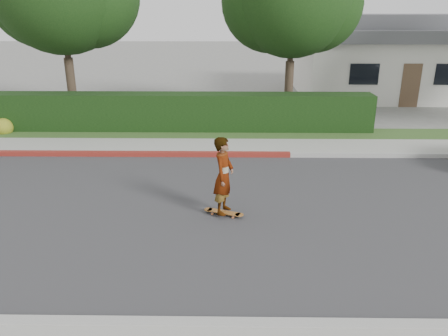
{
  "coord_description": "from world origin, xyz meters",
  "views": [
    {
      "loc": [
        -0.96,
        -9.43,
        4.51
      ],
      "look_at": [
        -1.1,
        0.25,
        1.0
      ],
      "focal_mm": 35.0,
      "sensor_mm": 36.0,
      "label": 1
    }
  ],
  "objects": [
    {
      "name": "ground",
      "position": [
        0.0,
        0.0,
        0.0
      ],
      "size": [
        120.0,
        120.0,
        0.0
      ],
      "primitive_type": "plane",
      "color": "slate",
      "rests_on": "ground"
    },
    {
      "name": "curb_near",
      "position": [
        0.0,
        -4.1,
        0.07
      ],
      "size": [
        60.0,
        0.2,
        0.15
      ],
      "primitive_type": "cube",
      "color": "#9E9E99",
      "rests_on": "ground"
    },
    {
      "name": "sidewalk_far",
      "position": [
        0.0,
        5.0,
        0.06
      ],
      "size": [
        60.0,
        1.6,
        0.12
      ],
      "primitive_type": "cube",
      "color": "gray",
      "rests_on": "ground"
    },
    {
      "name": "road",
      "position": [
        0.0,
        0.0,
        0.01
      ],
      "size": [
        60.0,
        8.0,
        0.01
      ],
      "primitive_type": "cube",
      "color": "#2D2D30",
      "rests_on": "ground"
    },
    {
      "name": "house",
      "position": [
        8.0,
        16.0,
        2.1
      ],
      "size": [
        10.6,
        8.6,
        4.3
      ],
      "color": "beige",
      "rests_on": "ground"
    },
    {
      "name": "hedge",
      "position": [
        -3.0,
        7.2,
        0.75
      ],
      "size": [
        15.0,
        1.0,
        1.5
      ],
      "primitive_type": "cube",
      "color": "black",
      "rests_on": "ground"
    },
    {
      "name": "planting_strip",
      "position": [
        0.0,
        6.6,
        0.05
      ],
      "size": [
        60.0,
        1.6,
        0.1
      ],
      "primitive_type": "cube",
      "color": "#2D4C1E",
      "rests_on": "ground"
    },
    {
      "name": "skateboarder",
      "position": [
        -1.1,
        -0.25,
        1.0
      ],
      "size": [
        0.6,
        0.75,
        1.8
      ],
      "primitive_type": "imported",
      "rotation": [
        0.0,
        0.0,
        1.27
      ],
      "color": "white",
      "rests_on": "skateboard"
    },
    {
      "name": "curb_red_section",
      "position": [
        -5.0,
        4.1,
        0.08
      ],
      "size": [
        12.0,
        0.21,
        0.15
      ],
      "primitive_type": "cube",
      "color": "maroon",
      "rests_on": "ground"
    },
    {
      "name": "skateboard",
      "position": [
        -1.1,
        -0.25,
        0.08
      ],
      "size": [
        0.97,
        0.52,
        0.09
      ],
      "rotation": [
        0.0,
        0.0,
        -0.36
      ],
      "color": "#D7713B",
      "rests_on": "ground"
    },
    {
      "name": "curb_far",
      "position": [
        0.0,
        4.1,
        0.07
      ],
      "size": [
        60.0,
        0.2,
        0.15
      ],
      "primitive_type": "cube",
      "color": "#9E9E99",
      "rests_on": "ground"
    }
  ]
}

